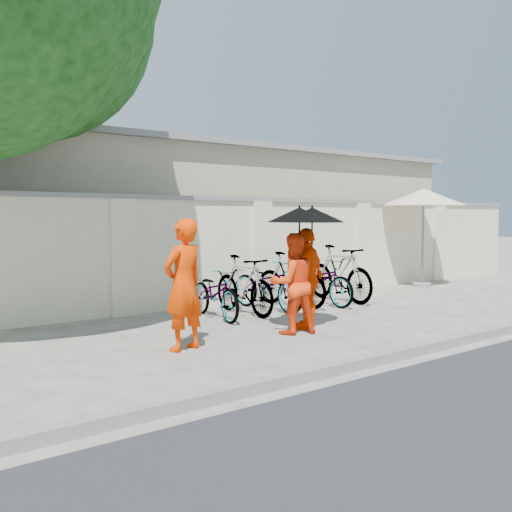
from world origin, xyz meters
TOP-DOWN VIEW (x-y plane):
  - ground at (0.00, 0.00)m, footprint 80.00×80.00m
  - kerb at (0.00, -1.70)m, footprint 40.00×0.16m
  - compound_wall at (1.00, 3.20)m, footprint 20.00×0.30m
  - building_behind at (2.00, 7.00)m, footprint 14.00×6.00m
  - monk_left at (-1.45, 0.26)m, footprint 0.69×0.53m
  - monk_center at (0.33, 0.19)m, footprint 0.84×0.73m
  - parasol_center at (0.38, 0.11)m, footprint 0.94×0.94m
  - monk_right at (0.73, 0.33)m, footprint 0.97×0.67m
  - parasol_right at (0.75, 0.25)m, footprint 0.98×0.98m
  - patio_umbrella at (6.47, 2.43)m, footprint 2.58×2.58m
  - bike_0 at (0.12, 1.89)m, footprint 0.78×1.70m
  - bike_1 at (0.72, 1.92)m, footprint 0.54×1.73m
  - bike_2 at (1.33, 2.01)m, footprint 0.75×1.84m
  - bike_3 at (1.93, 2.07)m, footprint 0.70×1.76m
  - bike_4 at (2.53, 1.92)m, footprint 0.64×1.78m
  - bike_5 at (3.14, 1.97)m, footprint 0.66×1.91m

SIDE VIEW (x-z plane):
  - ground at x=0.00m, z-range 0.00..0.00m
  - kerb at x=0.00m, z-range 0.00..0.12m
  - bike_0 at x=0.12m, z-range 0.00..0.86m
  - bike_4 at x=2.53m, z-range 0.00..0.93m
  - bike_2 at x=1.33m, z-range 0.00..0.94m
  - bike_1 at x=0.72m, z-range 0.00..1.03m
  - bike_3 at x=1.93m, z-range 0.00..1.03m
  - bike_5 at x=3.14m, z-range 0.00..1.13m
  - monk_center at x=0.33m, z-range 0.00..1.46m
  - monk_right at x=0.73m, z-range 0.00..1.53m
  - monk_left at x=-1.45m, z-range 0.00..1.68m
  - compound_wall at x=1.00m, z-range 0.00..2.00m
  - building_behind at x=2.00m, z-range 0.00..3.20m
  - parasol_right at x=0.75m, z-range 1.24..2.21m
  - parasol_center at x=0.38m, z-range 1.22..2.22m
  - patio_umbrella at x=6.47m, z-range 0.95..3.31m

